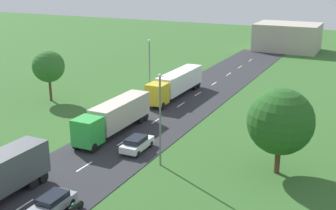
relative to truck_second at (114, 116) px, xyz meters
name	(u,v)px	position (x,y,z in m)	size (l,w,h in m)	color
road	(74,174)	(2.25, -10.35, -2.05)	(10.00, 140.00, 0.06)	#2B2B30
lane_marking_centre	(58,183)	(2.25, -12.50, -2.02)	(0.16, 123.19, 0.01)	white
truck_second	(114,116)	(0.00, 0.00, 0.00)	(2.55, 12.39, 3.50)	green
truck_third	(176,83)	(-0.12, 16.57, 0.00)	(2.53, 14.03, 3.48)	yellow
car_third	(52,204)	(4.96, -16.41, -1.28)	(1.85, 4.19, 1.40)	#8C939E
car_fourth	(137,143)	(4.78, -3.27, -1.24)	(1.96, 4.24, 1.50)	white
motorcycle_courier	(75,207)	(6.57, -15.68, -1.54)	(0.28, 1.94, 0.91)	black
lamppost_second	(160,116)	(8.44, -5.17, 2.86)	(0.36, 0.36, 8.91)	slate
lamppost_third	(150,65)	(-3.82, 15.40, 2.57)	(0.36, 0.36, 8.35)	slate
tree_maple	(48,66)	(-15.29, 7.08, 2.86)	(4.48, 4.48, 7.20)	#513823
tree_elm	(280,122)	(18.71, -1.92, 2.86)	(5.96, 5.96, 7.94)	#513823
distant_building	(287,37)	(6.44, 62.86, 1.00)	(13.95, 10.98, 6.17)	#B2A899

